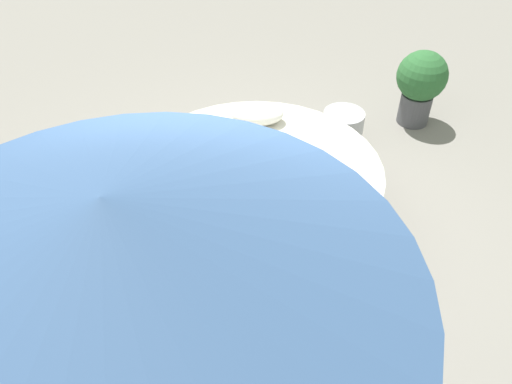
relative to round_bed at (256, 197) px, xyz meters
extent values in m
plane|color=gray|center=(0.00, 0.00, -0.36)|extent=(16.00, 16.00, 0.00)
cylinder|color=#595966|center=(0.00, 0.00, -0.09)|extent=(2.16, 2.16, 0.55)
cylinder|color=black|center=(0.00, 0.00, 0.19)|extent=(2.23, 2.23, 0.01)
cylinder|color=beige|center=(0.00, 0.00, 0.27)|extent=(2.22, 2.22, 0.16)
ellipsoid|color=white|center=(0.01, 0.71, 0.44)|extent=(0.50, 0.31, 0.19)
ellipsoid|color=beige|center=(-0.45, 0.44, 0.45)|extent=(0.41, 0.37, 0.21)
ellipsoid|color=beige|center=(-0.69, -0.02, 0.42)|extent=(0.45, 0.37, 0.15)
ellipsoid|color=silver|center=(-0.48, -0.54, 0.44)|extent=(0.43, 0.38, 0.18)
cylinder|color=#997A56|center=(-2.32, 0.07, -0.15)|extent=(0.04, 0.04, 0.42)
cylinder|color=#997A56|center=(-1.89, -0.36, -0.15)|extent=(0.04, 0.04, 0.42)
cylinder|color=#997A56|center=(-1.90, 0.08, -0.15)|extent=(0.04, 0.04, 0.42)
cube|color=white|center=(-2.11, -0.14, 0.09)|extent=(0.51, 0.53, 0.06)
cube|color=#997A56|center=(-1.89, -0.14, 0.37)|extent=(0.07, 0.52, 0.50)
cylinder|color=#99999E|center=(-0.51, -2.20, 0.78)|extent=(0.05, 0.05, 2.29)
cone|color=#385684|center=(-0.51, -2.20, 1.73)|extent=(2.45, 2.45, 0.43)
cylinder|color=#4C4C51|center=(1.90, 1.84, -0.18)|extent=(0.37, 0.37, 0.37)
sphere|color=#2D6633|center=(1.90, 1.84, 0.26)|extent=(0.58, 0.58, 0.58)
cylinder|color=#B7B7BC|center=(0.96, 1.32, -0.14)|extent=(0.46, 0.46, 0.44)
camera|label=1|loc=(0.03, -3.48, 3.08)|focal=35.72mm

